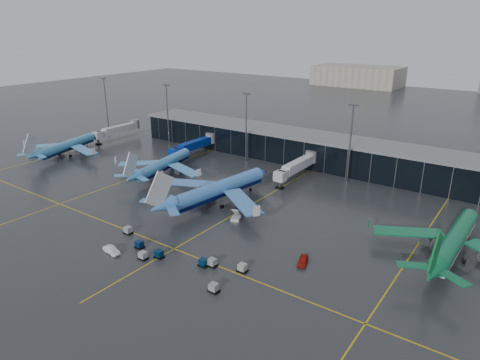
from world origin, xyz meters
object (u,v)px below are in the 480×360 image
Objects in this scene: service_van_red at (303,261)px; service_van_white at (112,250)px; airliner_klm_near at (219,180)px; mobile_airstair at (236,217)px; airliner_klm_west at (66,140)px; airliner_arkefly at (164,158)px; airliner_aer_lingus at (457,230)px; baggage_carts at (178,257)px.

service_van_red is 0.98× the size of service_van_white.
airliner_klm_near is 12.07× the size of mobile_airstair.
service_van_red is at bearing -25.44° from airliner_klm_west.
airliner_arkefly is 44.37m from mobile_airstair.
airliner_aer_lingus is 10.93× the size of mobile_airstair.
baggage_carts is at bearing -106.93° from mobile_airstair.
airliner_klm_west reaches higher than airliner_arkefly.
airliner_arkefly is 10.29× the size of mobile_airstair.
airliner_klm_west reaches higher than service_van_red.
airliner_klm_west is 48.08m from airliner_arkefly.
airliner_arkefly is 32.11m from airliner_klm_near.
airliner_klm_west is 8.28× the size of service_van_red.
airliner_klm_near is 37.48m from service_van_white.
baggage_carts is 9.27× the size of mobile_airstair.
service_van_white is at bearing -69.39° from airliner_arkefly.
airliner_aer_lingus is 51.99m from mobile_airstair.
baggage_carts is at bearing -54.04° from airliner_arkefly.
baggage_carts is 7.28× the size of service_van_white.
service_van_red is (113.81, -19.47, -5.19)m from airliner_klm_west.
airliner_klm_near is 13.79m from mobile_airstair.
airliner_aer_lingus reaches higher than service_van_white.
mobile_airstair is (-50.08, -12.77, -5.58)m from airliner_aer_lingus.
service_van_red reaches higher than service_van_white.
service_van_white is at bearing -143.19° from airliner_aer_lingus.
airliner_aer_lingus is at bearing -7.07° from mobile_airstair.
airliner_klm_near is at bearing -18.25° from airliner_klm_west.
airliner_klm_west is at bearing 159.53° from baggage_carts.
airliner_aer_lingus is 8.58× the size of service_van_white.
airliner_arkefly is at bearing -9.37° from airliner_klm_west.
airliner_klm_near is 9.47× the size of service_van_white.
airliner_arkefly is 8.08× the size of service_van_white.
mobile_airstair is at bearing -163.61° from airliner_aer_lingus.
airliner_aer_lingus is 8.78× the size of service_van_red.
airliner_aer_lingus is at bearing 37.42° from baggage_carts.
baggage_carts is (91.02, -33.98, -5.23)m from airliner_klm_west.
airliner_arkefly is 1.11× the size of baggage_carts.
airliner_klm_west is 86.89m from service_van_white.
airliner_klm_west is at bearing -174.89° from airliner_klm_near.
airliner_klm_west reaches higher than baggage_carts.
airliner_arkefly is at bearing 39.87° from service_van_white.
airliner_klm_near is at bearing -27.65° from airliner_arkefly.
service_van_red is (-25.42, -22.38, -5.55)m from airliner_aer_lingus.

